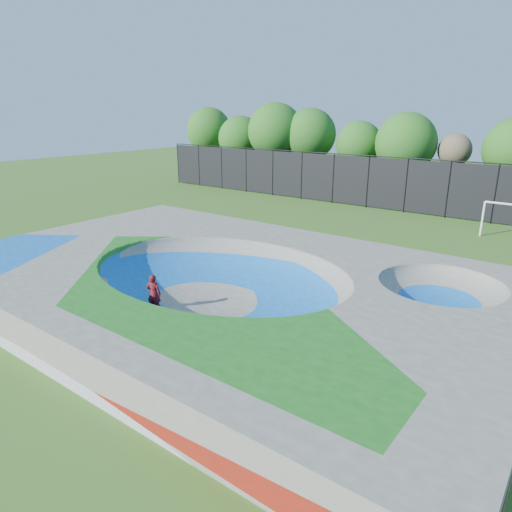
{
  "coord_description": "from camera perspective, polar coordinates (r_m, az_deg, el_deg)",
  "views": [
    {
      "loc": [
        11.28,
        -12.6,
        7.38
      ],
      "look_at": [
        -0.4,
        3.0,
        1.1
      ],
      "focal_mm": 32.0,
      "sensor_mm": 36.0,
      "label": 1
    }
  ],
  "objects": [
    {
      "name": "skateboard",
      "position": [
        17.93,
        -12.49,
        -6.81
      ],
      "size": [
        0.8,
        0.52,
        0.05
      ],
      "primitive_type": "cube",
      "rotation": [
        0.0,
        0.0,
        0.43
      ],
      "color": "black",
      "rests_on": "ground"
    },
    {
      "name": "skater",
      "position": [
        17.64,
        -12.65,
        -4.63
      ],
      "size": [
        0.65,
        0.55,
        1.53
      ],
      "primitive_type": "imported",
      "rotation": [
        0.0,
        0.0,
        3.53
      ],
      "color": "red",
      "rests_on": "ground"
    },
    {
      "name": "treeline",
      "position": [
        41.04,
        18.73,
        13.44
      ],
      "size": [
        53.92,
        7.45,
        8.06
      ],
      "color": "#433521",
      "rests_on": "ground"
    },
    {
      "name": "fence",
      "position": [
        35.84,
        18.26,
        8.5
      ],
      "size": [
        48.09,
        0.09,
        4.04
      ],
      "color": "black",
      "rests_on": "ground"
    },
    {
      "name": "ground",
      "position": [
        18.45,
        -4.62,
        -5.78
      ],
      "size": [
        120.0,
        120.0,
        0.0
      ],
      "primitive_type": "plane",
      "color": "#305918",
      "rests_on": "ground"
    },
    {
      "name": "skate_deck",
      "position": [
        18.16,
        -4.68,
        -3.61
      ],
      "size": [
        22.0,
        14.0,
        1.5
      ],
      "primitive_type": "cube",
      "color": "gray",
      "rests_on": "ground"
    }
  ]
}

